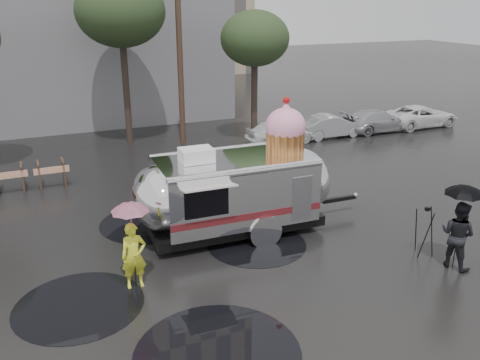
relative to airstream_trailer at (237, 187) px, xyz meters
name	(u,v)px	position (x,y,z in m)	size (l,w,h in m)	color
ground	(250,291)	(-1.05, -3.36, -1.49)	(120.00, 120.00, 0.00)	black
puddles	(177,276)	(-2.56, -1.96, -1.49)	(8.34, 10.33, 0.01)	black
grey_building	(24,6)	(-5.05, 20.64, 5.01)	(22.00, 12.00, 13.00)	slate
utility_pole	(180,49)	(1.45, 10.64, 3.13)	(1.60, 0.28, 9.00)	#473323
tree_mid	(120,12)	(-1.05, 11.64, 4.85)	(4.20, 4.20, 8.03)	#382D26
tree_right	(255,39)	(4.95, 9.64, 3.56)	(3.36, 3.36, 6.42)	#382D26
barricade_row	(10,178)	(-6.60, 6.60, -0.97)	(4.30, 0.80, 1.00)	#473323
parked_cars	(359,121)	(10.73, 8.64, -0.77)	(13.20, 1.90, 1.50)	silver
airstream_trailer	(237,187)	(0.00, 0.00, 0.00)	(7.91, 3.04, 4.26)	silver
person_left	(134,256)	(-3.65, -2.00, -0.62)	(0.63, 0.42, 1.74)	yellow
umbrella_pink	(131,217)	(-3.65, -2.00, 0.45)	(1.16, 1.16, 2.34)	pink
person_right	(458,235)	(4.63, -4.38, -0.54)	(0.92, 0.51, 1.91)	black
umbrella_black	(463,200)	(4.63, -4.38, 0.48)	(1.26, 1.26, 2.41)	black
tripod	(425,227)	(4.32, -3.50, -0.62)	(0.55, 0.61, 1.48)	black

